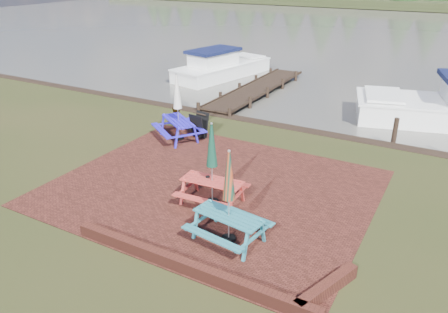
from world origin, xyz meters
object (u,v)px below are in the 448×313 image
Objects in this scene: chalkboard at (199,125)px; jetty at (256,89)px; picnic_table_blue at (178,117)px; boat_jetty at (221,68)px; person at (177,105)px; picnic_table_teal at (229,211)px; picnic_table_red at (212,177)px.

chalkboard is 0.11× the size of jetty.
jetty is (-0.39, 7.51, -0.75)m from picnic_table_blue.
boat_jetty is at bearing 121.89° from chalkboard.
person is (-0.77, 1.02, 0.08)m from picnic_table_blue.
jetty is 4.77× the size of person.
boat_jetty is 9.50m from person.
person is at bearing 166.13° from chalkboard.
jetty is at bearing 120.56° from picnic_table_teal.
chalkboard is 0.14× the size of boat_jetty.
person is at bearing 141.21° from picnic_table_teal.
chalkboard is 7.08m from jetty.
jetty is at bearing 127.60° from picnic_table_blue.
picnic_table_teal reaches higher than chalkboard.
picnic_table_teal reaches higher than person.
picnic_table_blue is at bearing 142.37° from picnic_table_teal.
picnic_table_blue is 0.87m from chalkboard.
picnic_table_teal is 1.83m from picnic_table_red.
picnic_table_red is 5.03m from picnic_table_blue.
person is (-4.34, 4.56, 0.14)m from picnic_table_red.
jetty is (-0.98, 7.00, -0.38)m from chalkboard.
picnic_table_red is at bearing -10.20° from picnic_table_blue.
boat_jetty is (-7.45, 13.52, -0.44)m from picnic_table_red.
picnic_table_red is 5.04m from chalkboard.
person is (3.11, -8.96, 0.58)m from boat_jetty.
picnic_table_teal is 6.85m from picnic_table_blue.
chalkboard is (-4.22, 5.39, -0.32)m from picnic_table_teal.
picnic_table_blue is at bearing -132.63° from chalkboard.
jetty is at bearing -90.80° from person.
picnic_table_red is 1.22× the size of person.
picnic_table_teal is 13.46m from jetty.
picnic_table_teal is 0.94× the size of picnic_table_blue.
person is at bearing 161.82° from picnic_table_blue.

